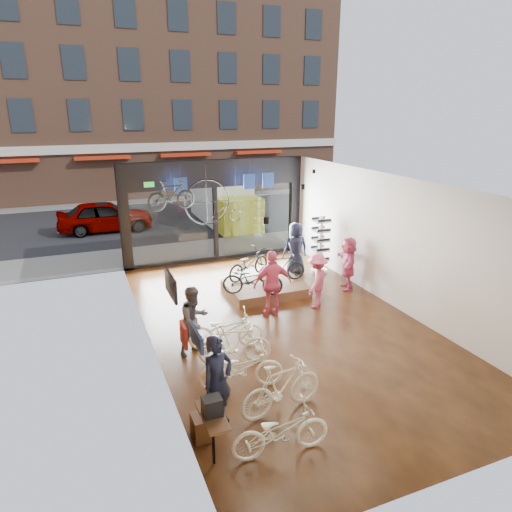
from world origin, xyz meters
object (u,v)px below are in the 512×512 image
display_platform (265,288)px  penny_farthing (216,203)px  floor_bike_0 (281,431)px  sunglasses_rack (320,245)px  floor_bike_1 (282,387)px  display_bike_right (249,264)px  customer_1 (194,320)px  street_car (105,216)px  customer_5 (348,263)px  customer_2 (272,284)px  floor_bike_3 (235,344)px  customer_4 (295,248)px  floor_bike_2 (241,368)px  hung_bike (171,195)px  floor_bike_4 (226,330)px  customer_0 (217,381)px  display_bike_left (253,279)px  box_truck (226,201)px  display_bike_mid (282,267)px  customer_3 (317,281)px

display_platform → penny_farthing: penny_farthing is taller
floor_bike_0 → sunglasses_rack: 9.21m
floor_bike_1 → display_bike_right: (1.78, 6.32, 0.25)m
floor_bike_1 → customer_1: 2.99m
street_car → customer_5: (6.59, -10.51, 0.12)m
street_car → display_platform: (3.99, -9.88, -0.58)m
floor_bike_1 → customer_2: 4.33m
display_platform → customer_1: bearing=-137.3°
floor_bike_3 → customer_4: customer_4 is taller
floor_bike_2 → display_platform: bearing=-17.4°
floor_bike_3 → hung_bike: hung_bike is taller
floor_bike_0 → floor_bike_4: bearing=0.6°
customer_0 → customer_4: bearing=31.2°
floor_bike_0 → display_bike_left: 6.26m
box_truck → floor_bike_1: (-3.76, -14.46, -0.68)m
floor_bike_3 → penny_farthing: penny_farthing is taller
street_car → customer_1: bearing=-175.5°
box_truck → floor_bike_4: bearing=-108.7°
display_platform → customer_4: customer_4 is taller
display_bike_right → street_car: bearing=-4.8°
floor_bike_0 → display_bike_mid: size_ratio=1.08×
customer_3 → customer_4: (0.71, 2.78, 0.11)m
customer_4 → sunglasses_rack: 0.90m
display_platform → customer_0: (-3.28, -5.45, 0.74)m
floor_bike_2 → customer_1: customer_1 is taller
display_bike_right → hung_bike: size_ratio=1.15×
floor_bike_2 → customer_1: size_ratio=1.05×
floor_bike_2 → display_bike_mid: size_ratio=1.12×
box_truck → display_bike_right: box_truck is taller
customer_5 → hung_bike: bearing=-95.3°
display_bike_mid → customer_5: customer_5 is taller
customer_4 → floor_bike_0: bearing=65.0°
floor_bike_4 → customer_4: 5.70m
display_platform → customer_1: size_ratio=1.44×
floor_bike_4 → customer_1: (-0.73, 0.09, 0.36)m
display_bike_left → customer_5: 3.28m
floor_bike_0 → customer_4: 8.92m
display_bike_left → customer_3: 1.87m
floor_bike_3 → display_bike_left: 3.42m
floor_bike_0 → box_truck: bearing=-10.5°
floor_bike_2 → customer_2: size_ratio=0.93×
street_car → display_platform: street_car is taller
floor_bike_1 → floor_bike_4: (-0.21, 2.73, -0.06)m
customer_1 → customer_5: customer_5 is taller
floor_bike_3 → customer_2: customer_2 is taller
customer_0 → sunglasses_rack: bearing=25.8°
street_car → floor_bike_4: (1.73, -12.73, -0.26)m
floor_bike_2 → floor_bike_0: bearing=-170.2°
display_bike_right → floor_bike_2: bearing=130.5°
sunglasses_rack → hung_bike: 5.40m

